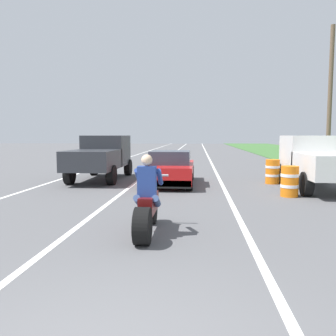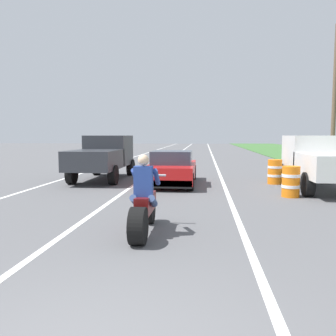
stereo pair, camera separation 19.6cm
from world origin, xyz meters
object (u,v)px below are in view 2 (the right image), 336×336
Objects in this scene: motorcycle_with_rider at (144,206)px; sports_car_red at (172,169)px; construction_barrel_mid at (275,172)px; pickup_truck_right_shoulder_white at (320,159)px; construction_barrel_nearest at (291,181)px; pickup_truck_left_lane_dark_grey at (103,155)px.

sports_car_red is at bearing 90.75° from motorcycle_with_rider.
construction_barrel_mid is at bearing 62.41° from motorcycle_with_rider.
pickup_truck_right_shoulder_white is 4.80× the size of construction_barrel_mid.
sports_car_red is 4.21m from construction_barrel_mid.
construction_barrel_nearest and construction_barrel_mid have the same top height.
pickup_truck_right_shoulder_white is (5.43, 6.51, 0.51)m from motorcycle_with_rider.
motorcycle_with_rider reaches higher than construction_barrel_mid.
construction_barrel_mid is at bearing 7.59° from sports_car_red.
pickup_truck_left_lane_dark_grey is 7.45m from construction_barrel_mid.
motorcycle_with_rider reaches higher than sports_car_red.
construction_barrel_mid is at bearing 88.24° from construction_barrel_nearest.
pickup_truck_left_lane_dark_grey is 4.80× the size of construction_barrel_mid.
sports_car_red is 5.59m from pickup_truck_right_shoulder_white.
pickup_truck_right_shoulder_white is at bearing -12.73° from pickup_truck_left_lane_dark_grey.
pickup_truck_right_shoulder_white reaches higher than sports_car_red.
motorcycle_with_rider is 0.46× the size of pickup_truck_right_shoulder_white.
motorcycle_with_rider is at bearing -129.85° from pickup_truck_right_shoulder_white.
sports_car_red is at bearing 172.38° from pickup_truck_right_shoulder_white.
construction_barrel_nearest is 1.00× the size of construction_barrel_mid.
sports_car_red is 4.30× the size of construction_barrel_mid.
motorcycle_with_rider is at bearing -117.59° from construction_barrel_mid.
construction_barrel_nearest is (4.08, -2.48, -0.13)m from sports_car_red.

